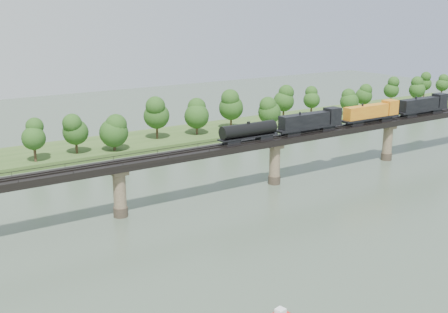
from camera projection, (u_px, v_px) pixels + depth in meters
ground at (367, 222)px, 112.23m from camera, size 400.00×400.00×0.00m
far_bank at (168, 138)px, 180.61m from camera, size 300.00×24.00×1.60m
bridge at (275, 162)px, 135.03m from camera, size 236.00×30.00×11.50m
bridge_superstructure at (275, 136)px, 133.39m from camera, size 220.00×4.90×0.75m
far_treeline at (150, 118)px, 170.56m from camera, size 289.06×17.54×13.60m
freight_train at (351, 116)px, 146.15m from camera, size 79.17×3.08×5.45m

